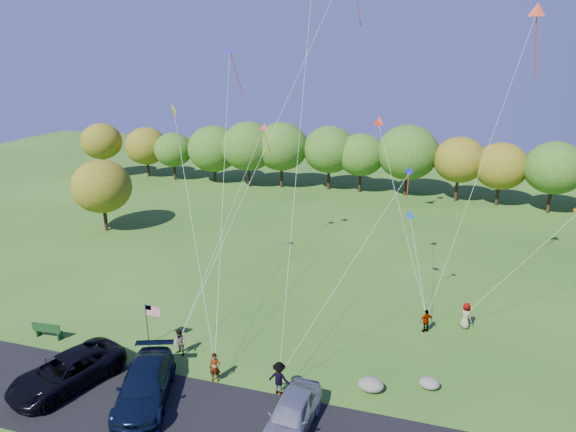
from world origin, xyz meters
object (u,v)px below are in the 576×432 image
minivan_navy (145,386)px  flyer_a (215,368)px  minivan_dark (67,371)px  flyer_d (426,321)px  minivan_silver (292,414)px  park_bench (47,330)px  flyer_b (180,343)px  trash_barrel (91,350)px  flyer_c (279,378)px  flyer_e (466,316)px

minivan_navy → flyer_a: size_ratio=3.59×
minivan_dark → minivan_navy: (4.57, 0.08, 0.03)m
flyer_d → minivan_dark: bearing=-1.4°
minivan_silver → park_bench: minivan_silver is taller
minivan_silver → flyer_b: 8.85m
flyer_d → park_bench: 23.31m
flyer_a → minivan_silver: bearing=-38.1°
trash_barrel → flyer_d: bearing=24.3°
minivan_navy → minivan_silver: size_ratio=1.25×
flyer_b → flyer_c: size_ratio=0.88×
flyer_c → flyer_e: 13.37m
flyer_a → flyer_d: 13.44m
minivan_silver → flyer_c: size_ratio=2.64×
flyer_c → flyer_d: flyer_c is taller
flyer_c → flyer_d: size_ratio=1.18×
minivan_dark → flyer_a: bearing=39.3°
flyer_b → flyer_d: 15.06m
flyer_a → flyer_c: size_ratio=0.92×
park_bench → flyer_b: bearing=0.0°
minivan_navy → flyer_d: (13.15, 10.92, -0.16)m
minivan_navy → trash_barrel: 5.84m
minivan_dark → minivan_navy: bearing=20.3°
minivan_navy → flyer_a: minivan_navy is taller
flyer_d → flyer_b: bearing=-6.7°
trash_barrel → flyer_c: bearing=-0.5°
flyer_c → minivan_navy: bearing=25.8°
flyer_a → flyer_e: bearing=24.3°
flyer_d → flyer_e: 2.66m
flyer_b → flyer_d: (13.47, 6.73, -0.03)m
flyer_e → park_bench: (-24.45, -8.66, -0.30)m
flyer_d → flyer_a: bearing=5.3°
minivan_dark → flyer_d: bearing=51.1°
minivan_dark → flyer_e: 23.52m
flyer_d → trash_barrel: size_ratio=1.89×
flyer_a → flyer_c: flyer_c is taller
minivan_navy → flyer_c: size_ratio=3.30×
flyer_e → trash_barrel: 22.78m
minivan_navy → flyer_e: bearing=18.4°
flyer_c → trash_barrel: (-11.40, 0.10, -0.49)m
minivan_navy → minivan_silver: minivan_navy is taller
flyer_a → flyer_b: bearing=138.4°
park_bench → minivan_navy: bearing=-26.0°
flyer_b → trash_barrel: (-4.87, -1.55, -0.39)m
flyer_a → trash_barrel: (-7.83, 0.10, -0.42)m
flyer_b → flyer_e: (15.83, 7.95, 0.06)m
trash_barrel → minivan_dark: bearing=-77.3°
flyer_b → park_bench: 8.65m
flyer_b → flyer_c: (6.53, -1.65, 0.11)m
flyer_d → trash_barrel: (-18.34, -8.28, -0.36)m
park_bench → trash_barrel: 3.85m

